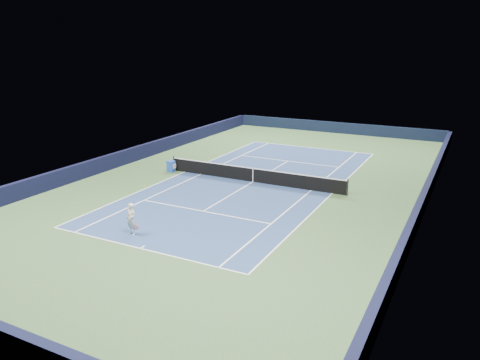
% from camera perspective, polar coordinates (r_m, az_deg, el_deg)
% --- Properties ---
extents(ground, '(40.00, 40.00, 0.00)m').
position_cam_1_polar(ground, '(31.48, 1.58, -0.23)').
color(ground, '#35532D').
rests_on(ground, ground).
extents(wall_far, '(22.00, 0.35, 1.10)m').
position_cam_1_polar(wall_far, '(49.53, 11.62, 6.29)').
color(wall_far, black).
rests_on(wall_far, ground).
extents(wall_right, '(0.35, 40.00, 1.10)m').
position_cam_1_polar(wall_right, '(28.60, 21.56, -2.01)').
color(wall_right, black).
rests_on(wall_right, ground).
extents(wall_left, '(0.35, 40.00, 1.10)m').
position_cam_1_polar(wall_left, '(37.15, -13.66, 2.79)').
color(wall_left, black).
rests_on(wall_left, ground).
extents(court_surface, '(10.97, 23.77, 0.01)m').
position_cam_1_polar(court_surface, '(31.48, 1.58, -0.22)').
color(court_surface, navy).
rests_on(court_surface, ground).
extents(baseline_far, '(10.97, 0.08, 0.00)m').
position_cam_1_polar(baseline_far, '(42.18, 8.60, 3.93)').
color(baseline_far, white).
rests_on(baseline_far, ground).
extents(baseline_near, '(10.97, 0.08, 0.00)m').
position_cam_1_polar(baseline_near, '(22.04, -12.05, -8.16)').
color(baseline_near, white).
rests_on(baseline_near, ground).
extents(sideline_doubles_right, '(0.08, 23.77, 0.00)m').
position_cam_1_polar(sideline_doubles_right, '(29.65, 11.19, -1.60)').
color(sideline_doubles_right, white).
rests_on(sideline_doubles_right, ground).
extents(sideline_doubles_left, '(0.08, 23.77, 0.00)m').
position_cam_1_polar(sideline_doubles_left, '(34.11, -6.75, 1.00)').
color(sideline_doubles_left, white).
rests_on(sideline_doubles_left, ground).
extents(sideline_singles_right, '(0.08, 23.77, 0.00)m').
position_cam_1_polar(sideline_singles_right, '(30.02, 8.68, -1.24)').
color(sideline_singles_right, white).
rests_on(sideline_singles_right, ground).
extents(sideline_singles_left, '(0.08, 23.77, 0.00)m').
position_cam_1_polar(sideline_singles_left, '(33.39, -4.80, 0.72)').
color(sideline_singles_left, white).
rests_on(sideline_singles_left, ground).
extents(service_line_far, '(8.23, 0.08, 0.00)m').
position_cam_1_polar(service_line_far, '(37.15, 5.86, 2.32)').
color(service_line_far, white).
rests_on(service_line_far, ground).
extents(service_line_near, '(8.23, 0.08, 0.00)m').
position_cam_1_polar(service_line_near, '(26.15, -4.51, -3.81)').
color(service_line_near, white).
rests_on(service_line_near, ground).
extents(center_service_line, '(0.08, 12.80, 0.00)m').
position_cam_1_polar(center_service_line, '(31.48, 1.58, -0.21)').
color(center_service_line, white).
rests_on(center_service_line, ground).
extents(center_mark_far, '(0.08, 0.30, 0.00)m').
position_cam_1_polar(center_mark_far, '(42.04, 8.53, 3.89)').
color(center_mark_far, white).
rests_on(center_mark_far, ground).
extents(center_mark_near, '(0.08, 0.30, 0.00)m').
position_cam_1_polar(center_mark_near, '(22.14, -11.81, -8.02)').
color(center_mark_near, white).
rests_on(center_mark_near, ground).
extents(tennis_net, '(12.90, 0.10, 1.07)m').
position_cam_1_polar(tennis_net, '(31.34, 1.59, 0.65)').
color(tennis_net, black).
rests_on(tennis_net, ground).
extents(sponsor_cube, '(0.56, 0.47, 0.80)m').
position_cam_1_polar(sponsor_cube, '(34.22, -8.39, 1.66)').
color(sponsor_cube, blue).
rests_on(sponsor_cube, ground).
extents(tennis_player, '(0.77, 1.26, 2.23)m').
position_cam_1_polar(tennis_player, '(23.37, -13.11, -4.68)').
color(tennis_player, silver).
rests_on(tennis_player, ground).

